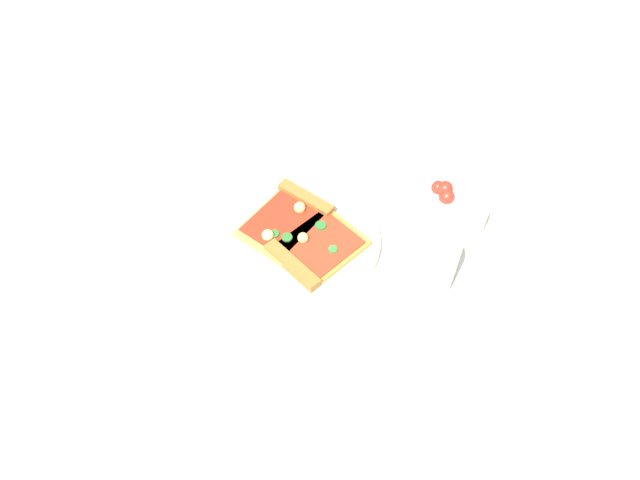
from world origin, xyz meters
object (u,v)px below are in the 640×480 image
Objects in this scene: pizza_slice_far at (289,217)px; salad_bowl at (445,207)px; soda_glass at (426,266)px; pizza_slice_near at (313,249)px; plate at (307,241)px; paper_napkin at (105,263)px.

salad_bowl is at bearing 65.02° from pizza_slice_far.
soda_glass reaches higher than salad_bowl.
salad_bowl is (0.10, 0.22, 0.01)m from pizza_slice_far.
pizza_slice_far reaches higher than pizza_slice_near.
plate is 1.52× the size of pizza_slice_near.
salad_bowl is 1.25× the size of soda_glass.
plate is 0.30m from paper_napkin.
pizza_slice_far reaches higher than plate.
soda_glass is at bearing 32.45° from pizza_slice_far.
salad_bowl is 0.13m from soda_glass.
pizza_slice_far is at bearing -147.55° from soda_glass.
plate is at bearing 10.56° from pizza_slice_far.
plate is 1.76× the size of paper_napkin.
salad_bowl is 1.04× the size of paper_napkin.
pizza_slice_far reaches higher than paper_napkin.
plate is 0.22m from salad_bowl.
paper_napkin is at bearing -122.98° from soda_glass.
paper_napkin is (-0.07, -0.27, -0.02)m from pizza_slice_far.
plate reaches higher than paper_napkin.
soda_glass is (0.19, 0.12, 0.03)m from pizza_slice_far.
pizza_slice_near is 1.12× the size of salad_bowl.
plate is at bearing 173.61° from pizza_slice_near.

